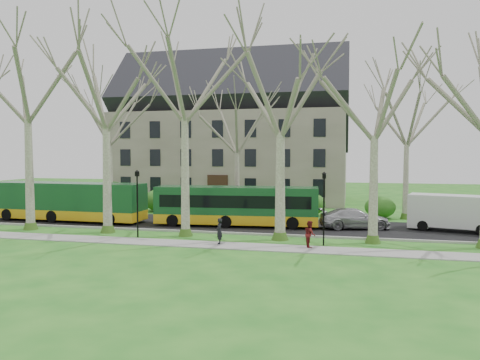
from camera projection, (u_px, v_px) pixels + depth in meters
name	position (u px, v px, depth m)	size (l,w,h in m)	color
ground	(230.00, 238.00, 30.19)	(120.00, 120.00, 0.00)	#237020
sidewalk	(220.00, 245.00, 27.76)	(70.00, 2.00, 0.06)	gray
road	(248.00, 225.00, 35.54)	(80.00, 8.00, 0.06)	black
curb	(236.00, 233.00, 31.65)	(80.00, 0.25, 0.14)	#A5A39E
building	(232.00, 131.00, 54.42)	(26.50, 12.20, 16.00)	slate
tree_row_verge	(231.00, 130.00, 30.08)	(49.00, 7.00, 14.00)	gray
tree_row_far	(247.00, 147.00, 40.84)	(33.00, 7.00, 12.00)	gray
lamp_row	(226.00, 200.00, 29.07)	(36.22, 0.22, 4.30)	black
hedges	(220.00, 200.00, 44.81)	(30.60, 8.60, 2.00)	#2A611B
bus_lead	(68.00, 201.00, 37.54)	(12.69, 2.64, 3.17)	#154A23
bus_follow	(236.00, 206.00, 35.01)	(12.10, 2.52, 3.03)	#154A23
sedan	(355.00, 219.00, 33.65)	(2.04, 5.03, 1.46)	#9F9EA3
van_a	(453.00, 213.00, 32.58)	(5.75, 2.09, 2.51)	silver
pedestrian_a	(219.00, 231.00, 27.99)	(0.57, 0.37, 1.55)	black
pedestrian_b	(310.00, 234.00, 27.00)	(0.75, 0.58, 1.54)	maroon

